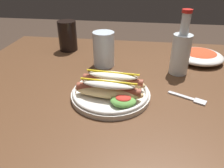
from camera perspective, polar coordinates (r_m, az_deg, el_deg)
name	(u,v)px	position (r m, az deg, el deg)	size (l,w,h in m)	color
dining_table	(119,107)	(0.83, 1.77, -5.95)	(1.22, 0.98, 0.74)	#51331E
hot_dog_plate	(111,90)	(0.69, -0.22, -1.58)	(0.25, 0.25, 0.08)	silver
fork	(190,99)	(0.73, 19.54, -3.59)	(0.12, 0.07, 0.00)	silver
soda_cup	(68,36)	(1.09, -11.44, 12.15)	(0.09, 0.09, 0.14)	black
water_cup	(104,49)	(0.90, -2.16, 9.00)	(0.09, 0.09, 0.14)	silver
glass_bottle	(181,51)	(0.86, 17.44, 8.13)	(0.07, 0.07, 0.24)	silver
side_bowl	(199,56)	(1.02, 21.71, 6.86)	(0.20, 0.20, 0.05)	silver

